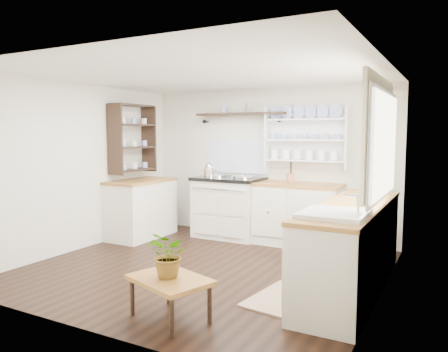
# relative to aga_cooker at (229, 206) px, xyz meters

# --- Properties ---
(floor) EXTENTS (4.00, 3.80, 0.01)m
(floor) POSITION_rel_aga_cooker_xyz_m (0.51, -1.57, -0.48)
(floor) COLOR black
(floor) RESTS_ON ground
(wall_back) EXTENTS (4.00, 0.02, 2.30)m
(wall_back) POSITION_rel_aga_cooker_xyz_m (0.51, 0.33, 0.67)
(wall_back) COLOR beige
(wall_back) RESTS_ON ground
(wall_right) EXTENTS (0.02, 3.80, 2.30)m
(wall_right) POSITION_rel_aga_cooker_xyz_m (2.51, -1.57, 0.67)
(wall_right) COLOR beige
(wall_right) RESTS_ON ground
(wall_left) EXTENTS (0.02, 3.80, 2.30)m
(wall_left) POSITION_rel_aga_cooker_xyz_m (-1.49, -1.57, 0.67)
(wall_left) COLOR beige
(wall_left) RESTS_ON ground
(ceiling) EXTENTS (4.00, 3.80, 0.01)m
(ceiling) POSITION_rel_aga_cooker_xyz_m (0.51, -1.57, 1.82)
(ceiling) COLOR white
(ceiling) RESTS_ON wall_back
(window) EXTENTS (0.08, 1.55, 1.22)m
(window) POSITION_rel_aga_cooker_xyz_m (2.46, -1.42, 1.09)
(window) COLOR white
(window) RESTS_ON wall_right
(aga_cooker) EXTENTS (1.05, 0.73, 0.97)m
(aga_cooker) POSITION_rel_aga_cooker_xyz_m (0.00, 0.00, 0.00)
(aga_cooker) COLOR silver
(aga_cooker) RESTS_ON floor
(back_cabinets) EXTENTS (1.27, 0.63, 0.90)m
(back_cabinets) POSITION_rel_aga_cooker_xyz_m (1.11, 0.03, -0.02)
(back_cabinets) COLOR beige
(back_cabinets) RESTS_ON floor
(right_cabinets) EXTENTS (0.62, 2.43, 0.90)m
(right_cabinets) POSITION_rel_aga_cooker_xyz_m (2.21, -1.47, -0.02)
(right_cabinets) COLOR beige
(right_cabinets) RESTS_ON floor
(belfast_sink) EXTENTS (0.55, 0.60, 0.45)m
(belfast_sink) POSITION_rel_aga_cooker_xyz_m (2.21, -2.22, 0.32)
(belfast_sink) COLOR white
(belfast_sink) RESTS_ON right_cabinets
(left_cabinets) EXTENTS (0.62, 1.13, 0.90)m
(left_cabinets) POSITION_rel_aga_cooker_xyz_m (-1.19, -0.67, -0.02)
(left_cabinets) COLOR beige
(left_cabinets) RESTS_ON floor
(plate_rack) EXTENTS (1.20, 0.22, 0.90)m
(plate_rack) POSITION_rel_aga_cooker_xyz_m (1.16, 0.29, 1.08)
(plate_rack) COLOR white
(plate_rack) RESTS_ON wall_back
(high_shelf) EXTENTS (1.50, 0.29, 0.16)m
(high_shelf) POSITION_rel_aga_cooker_xyz_m (0.11, 0.21, 1.43)
(high_shelf) COLOR black
(high_shelf) RESTS_ON wall_back
(left_shelving) EXTENTS (0.28, 0.80, 1.05)m
(left_shelving) POSITION_rel_aga_cooker_xyz_m (-1.33, -0.67, 1.07)
(left_shelving) COLOR black
(left_shelving) RESTS_ON wall_left
(kettle) EXTENTS (0.18, 0.18, 0.22)m
(kettle) POSITION_rel_aga_cooker_xyz_m (-0.28, -0.12, 0.56)
(kettle) COLOR silver
(kettle) RESTS_ON aga_cooker
(utensil_crock) EXTENTS (0.11, 0.11, 0.12)m
(utensil_crock) POSITION_rel_aga_cooker_xyz_m (0.96, 0.11, 0.49)
(utensil_crock) COLOR #AD673F
(utensil_crock) RESTS_ON back_cabinets
(center_table) EXTENTS (0.81, 0.69, 0.38)m
(center_table) POSITION_rel_aga_cooker_xyz_m (0.99, -2.97, -0.15)
(center_table) COLOR brown
(center_table) RESTS_ON floor
(potted_plant) EXTENTS (0.45, 0.42, 0.40)m
(potted_plant) POSITION_rel_aga_cooker_xyz_m (0.99, -2.97, 0.10)
(potted_plant) COLOR #3F7233
(potted_plant) RESTS_ON center_table
(floor_rug) EXTENTS (0.66, 0.92, 0.02)m
(floor_rug) POSITION_rel_aga_cooker_xyz_m (1.70, -2.05, -0.47)
(floor_rug) COLOR #87684E
(floor_rug) RESTS_ON floor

